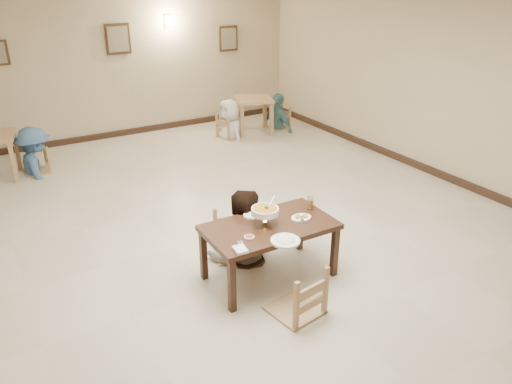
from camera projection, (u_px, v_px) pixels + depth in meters
floor at (233, 230)px, 6.86m from camera, size 10.00×10.00×0.00m
wall_back at (115, 65)px, 10.17m from camera, size 10.00×0.00×10.00m
wall_right at (447, 89)px, 8.11m from camera, size 0.00×10.00×10.00m
baseboard_back at (123, 133)px, 10.73m from camera, size 8.00×0.06×0.12m
baseboard_right at (433, 171)px, 8.69m from camera, size 0.06×10.00×0.12m
picture_b at (118, 39)px, 9.97m from camera, size 0.50×0.04×0.60m
picture_c at (229, 39)px, 11.20m from camera, size 0.45×0.04×0.55m
wall_sconce at (168, 21)px, 10.36m from camera, size 0.16×0.05×0.22m
main_table at (270, 231)px, 5.60m from camera, size 1.46×0.83×0.68m
chair_far at (234, 218)px, 6.09m from camera, size 0.49×0.49×1.03m
chair_near at (296, 268)px, 5.04m from camera, size 0.50×0.50×1.06m
main_diner at (241, 191)px, 5.88m from camera, size 1.05×0.92×1.80m
curry_warmer at (265, 211)px, 5.51m from camera, size 0.34×0.31×0.28m
rice_plate_far at (255, 214)px, 5.77m from camera, size 0.30×0.30×0.07m
rice_plate_near at (285, 241)px, 5.21m from camera, size 0.31×0.31×0.07m
fried_plate at (301, 217)px, 5.69m from camera, size 0.24×0.24×0.05m
chili_dish at (249, 237)px, 5.29m from camera, size 0.11×0.11×0.02m
napkin_cutlery at (240, 249)px, 5.05m from camera, size 0.17×0.25×0.03m
drink_glass at (310, 203)px, 5.91m from camera, size 0.08×0.08×0.16m
bg_table_right at (254, 104)px, 10.72m from camera, size 0.97×0.97×0.76m
bg_chair_lr at (33, 148)px, 8.64m from camera, size 0.43×0.43×0.91m
bg_chair_rl at (230, 116)px, 10.48m from camera, size 0.44×0.44×0.94m
bg_chair_rr at (278, 109)px, 11.03m from camera, size 0.43×0.43×0.91m
bg_diner_b at (29, 127)px, 8.49m from camera, size 0.74×1.13×1.64m
bg_diner_c at (229, 99)px, 10.33m from camera, size 0.59×0.84×1.63m
bg_diner_d at (278, 93)px, 10.90m from camera, size 0.49×0.97×1.59m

